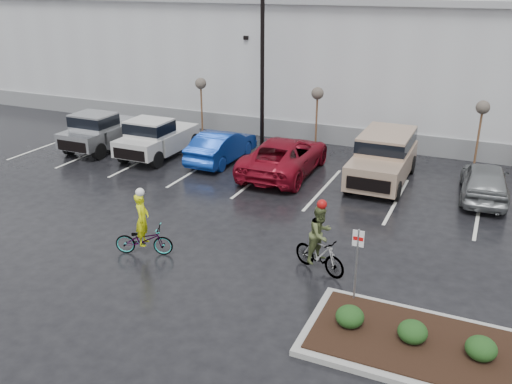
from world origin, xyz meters
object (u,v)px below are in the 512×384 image
at_px(car_grey, 485,181).
at_px(pickup_silver, 107,129).
at_px(fire_lane_sign, 357,257).
at_px(suv_tan, 383,159).
at_px(lamppost, 262,34).
at_px(sapling_mid, 317,97).
at_px(pickup_white, 161,135).
at_px(car_red, 285,156).
at_px(car_blue, 222,146).
at_px(sapling_west, 201,87).
at_px(cyclist_hivis, 143,234).
at_px(sapling_east, 482,111).
at_px(cyclist_olive, 320,246).

bearing_deg(car_grey, pickup_silver, -2.87).
relative_size(fire_lane_sign, suv_tan, 0.43).
xyz_separation_m(lamppost, sapling_mid, (2.50, 1.00, -2.96)).
xyz_separation_m(pickup_white, car_grey, (14.72, 0.38, -0.24)).
bearing_deg(pickup_white, car_red, -0.52).
height_order(fire_lane_sign, car_red, fire_lane_sign).
relative_size(car_blue, car_red, 0.77).
xyz_separation_m(sapling_west, cyclist_hivis, (5.05, -12.69, -2.04)).
height_order(sapling_east, cyclist_olive, sapling_east).
xyz_separation_m(sapling_east, cyclist_hivis, (-8.95, -12.69, -2.04)).
bearing_deg(cyclist_hivis, suv_tan, -48.93).
bearing_deg(car_red, sapling_mid, -94.16).
xyz_separation_m(sapling_mid, cyclist_olive, (3.91, -11.50, -1.89)).
relative_size(fire_lane_sign, car_blue, 0.49).
bearing_deg(sapling_west, car_grey, -13.02).
bearing_deg(fire_lane_sign, car_red, 121.39).
bearing_deg(suv_tan, sapling_east, 42.32).
height_order(sapling_east, car_blue, sapling_east).
height_order(pickup_white, car_blue, pickup_white).
bearing_deg(suv_tan, sapling_west, 163.04).
xyz_separation_m(sapling_east, car_blue, (-11.01, -3.44, -1.98)).
height_order(fire_lane_sign, pickup_white, fire_lane_sign).
distance_m(fire_lane_sign, car_red, 10.56).
relative_size(sapling_west, car_grey, 0.74).
relative_size(pickup_silver, pickup_white, 1.00).
relative_size(fire_lane_sign, car_grey, 0.51).
relative_size(car_red, cyclist_hivis, 2.63).
height_order(car_grey, cyclist_hivis, cyclist_hivis).
bearing_deg(sapling_mid, suv_tan, -38.73).
height_order(lamppost, car_red, lamppost).
distance_m(suv_tan, cyclist_hivis, 10.94).
bearing_deg(pickup_white, sapling_mid, 29.24).
height_order(sapling_east, fire_lane_sign, sapling_east).
xyz_separation_m(pickup_silver, suv_tan, (13.91, 0.58, 0.05)).
height_order(lamppost, sapling_mid, lamppost).
relative_size(fire_lane_sign, pickup_white, 0.42).
bearing_deg(lamppost, sapling_mid, 21.80).
distance_m(car_red, suv_tan, 4.23).
bearing_deg(car_blue, fire_lane_sign, 134.12).
xyz_separation_m(car_blue, cyclist_olive, (7.42, -8.06, 0.09)).
height_order(sapling_east, car_grey, sapling_east).
bearing_deg(cyclist_olive, car_grey, -4.71).
relative_size(sapling_west, pickup_white, 0.62).
height_order(fire_lane_sign, cyclist_hivis, cyclist_hivis).
bearing_deg(pickup_white, sapling_east, 14.78).
height_order(car_red, suv_tan, suv_tan).
height_order(car_blue, car_grey, car_blue).
xyz_separation_m(pickup_silver, car_blue, (6.41, 0.35, -0.24)).
distance_m(sapling_west, pickup_silver, 5.39).
xyz_separation_m(sapling_mid, cyclist_hivis, (-1.45, -12.69, -2.04)).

